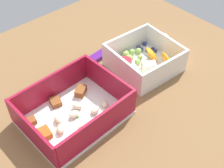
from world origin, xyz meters
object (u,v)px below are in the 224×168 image
object	(u,v)px
pasta_container	(73,111)
candy_bar	(101,54)
paper_cup_liner	(161,40)
fruit_bowl	(144,60)

from	to	relation	value
pasta_container	candy_bar	world-z (taller)	pasta_container
pasta_container	paper_cup_liner	bearing A→B (deg)	7.16
pasta_container	fruit_bowl	size ratio (longest dim) A/B	1.34
paper_cup_liner	pasta_container	bearing A→B (deg)	-170.69
candy_bar	fruit_bowl	bearing A→B (deg)	-63.66
paper_cup_liner	fruit_bowl	bearing A→B (deg)	-160.96
pasta_container	paper_cup_liner	distance (cm)	34.97
pasta_container	paper_cup_liner	size ratio (longest dim) A/B	5.56
fruit_bowl	candy_bar	bearing A→B (deg)	116.34
pasta_container	candy_bar	distance (cm)	21.87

